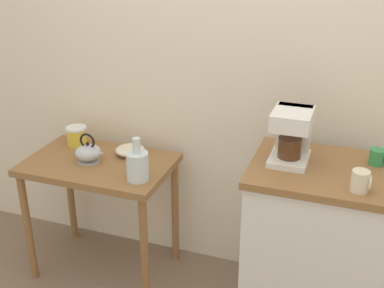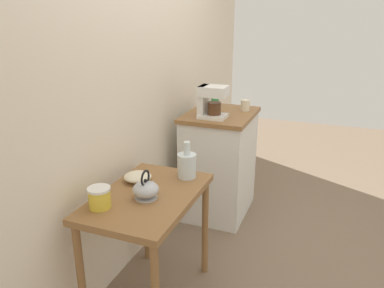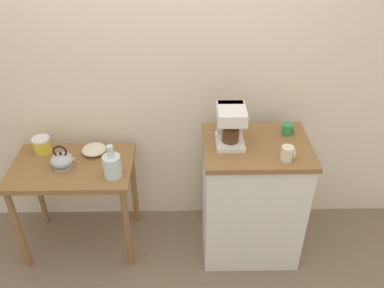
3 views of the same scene
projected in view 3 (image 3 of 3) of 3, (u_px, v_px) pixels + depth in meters
ground_plane at (173, 242)px, 3.17m from camera, size 8.00×8.00×0.00m
back_wall at (184, 52)px, 2.72m from camera, size 4.40×0.10×2.80m
wooden_table at (74, 177)px, 2.82m from camera, size 0.83×0.53×0.74m
kitchen_counter at (251, 198)px, 2.89m from camera, size 0.70×0.55×0.93m
bowl_stoneware at (94, 150)px, 2.86m from camera, size 0.17×0.17×0.06m
teakettle at (62, 160)px, 2.72m from camera, size 0.18×0.15×0.17m
glass_carafe_vase at (112, 165)px, 2.62m from camera, size 0.12×0.12×0.24m
canister_enamel at (42, 145)px, 2.86m from camera, size 0.12×0.12×0.12m
coffee_maker at (231, 123)px, 2.58m from camera, size 0.18×0.22×0.26m
mug_small_cream at (287, 153)px, 2.46m from camera, size 0.08×0.08×0.10m
mug_tall_green at (287, 129)px, 2.72m from camera, size 0.08×0.07×0.08m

